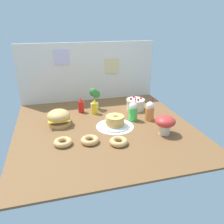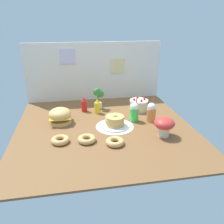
% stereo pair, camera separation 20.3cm
% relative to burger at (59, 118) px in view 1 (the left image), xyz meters
% --- Properties ---
extents(ground_plane, '(1.96, 1.98, 0.02)m').
position_rel_burger_xyz_m(ground_plane, '(0.49, -0.20, -0.10)').
color(ground_plane, brown).
extents(back_wall, '(1.96, 0.04, 0.84)m').
position_rel_burger_xyz_m(back_wall, '(0.49, 0.79, 0.33)').
color(back_wall, silver).
rests_on(back_wall, ground_plane).
extents(doily_mat, '(0.43, 0.43, 0.00)m').
position_rel_burger_xyz_m(doily_mat, '(0.61, -0.21, -0.09)').
color(doily_mat, white).
rests_on(doily_mat, ground_plane).
extents(burger, '(0.26, 0.26, 0.19)m').
position_rel_burger_xyz_m(burger, '(0.00, 0.00, 0.00)').
color(burger, '#DBA859').
rests_on(burger, ground_plane).
extents(pancake_stack, '(0.33, 0.33, 0.14)m').
position_rel_burger_xyz_m(pancake_stack, '(0.61, -0.21, -0.03)').
color(pancake_stack, white).
rests_on(pancake_stack, doily_mat).
extents(layer_cake, '(0.24, 0.24, 0.18)m').
position_rel_burger_xyz_m(layer_cake, '(1.01, 0.22, -0.01)').
color(layer_cake, beige).
rests_on(layer_cake, ground_plane).
extents(ketchup_bottle, '(0.07, 0.07, 0.19)m').
position_rel_burger_xyz_m(ketchup_bottle, '(0.30, 0.31, 0.00)').
color(ketchup_bottle, red).
rests_on(ketchup_bottle, ground_plane).
extents(mustard_bottle, '(0.07, 0.07, 0.19)m').
position_rel_burger_xyz_m(mustard_bottle, '(0.46, 0.22, 0.00)').
color(mustard_bottle, yellow).
rests_on(mustard_bottle, ground_plane).
extents(cream_soda_cup, '(0.11, 0.11, 0.29)m').
position_rel_burger_xyz_m(cream_soda_cup, '(0.86, -0.10, 0.03)').
color(cream_soda_cup, green).
rests_on(cream_soda_cup, ground_plane).
extents(orange_float_cup, '(0.11, 0.11, 0.29)m').
position_rel_burger_xyz_m(orange_float_cup, '(1.06, -0.14, 0.03)').
color(orange_float_cup, orange).
rests_on(orange_float_cup, ground_plane).
extents(donut_pink_glaze, '(0.18, 0.18, 0.05)m').
position_rel_burger_xyz_m(donut_pink_glaze, '(0.01, -0.47, -0.06)').
color(donut_pink_glaze, tan).
rests_on(donut_pink_glaze, ground_plane).
extents(donut_chocolate, '(0.18, 0.18, 0.05)m').
position_rel_burger_xyz_m(donut_chocolate, '(0.27, -0.50, -0.06)').
color(donut_chocolate, tan).
rests_on(donut_chocolate, ground_plane).
extents(donut_vanilla, '(0.18, 0.18, 0.05)m').
position_rel_burger_xyz_m(donut_vanilla, '(0.54, -0.60, -0.06)').
color(donut_vanilla, tan).
rests_on(donut_vanilla, ground_plane).
extents(potted_plant, '(0.14, 0.12, 0.30)m').
position_rel_burger_xyz_m(potted_plant, '(0.49, 0.39, 0.07)').
color(potted_plant, white).
rests_on(potted_plant, ground_plane).
extents(mushroom_stool, '(0.21, 0.21, 0.20)m').
position_rel_burger_xyz_m(mushroom_stool, '(1.06, -0.52, 0.04)').
color(mushroom_stool, beige).
rests_on(mushroom_stool, ground_plane).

